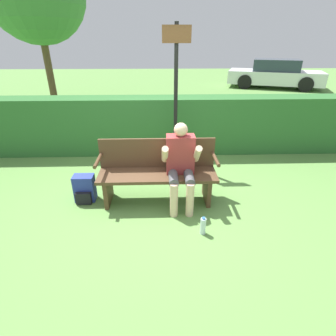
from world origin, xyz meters
The scene contains 8 objects.
ground_plane centered at (0.00, 0.00, 0.00)m, with size 40.00×40.00×0.00m, color #5B8942.
hedge_back centered at (0.00, 1.99, 0.58)m, with size 12.00×0.56×1.17m.
park_bench centered at (0.00, 0.07, 0.46)m, with size 1.71×0.50×0.92m.
person_seated centered at (0.33, -0.05, 0.67)m, with size 0.53×0.59×1.20m.
backpack centered at (-1.10, 0.05, 0.19)m, with size 0.30×0.26×0.41m.
water_bottle centered at (0.57, -0.77, 0.12)m, with size 0.07×0.07×0.24m.
signpost centered at (0.34, 1.40, 1.45)m, with size 0.48×0.09×2.47m.
parked_car centered at (5.83, 10.25, 0.65)m, with size 4.77×3.19×1.35m.
Camera 1 is at (0.04, -3.37, 2.21)m, focal length 28.00 mm.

